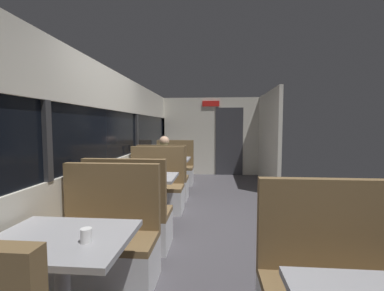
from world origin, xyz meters
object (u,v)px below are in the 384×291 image
object	(u,v)px
dining_table_mid_window	(145,183)
dining_table_far_window	(169,163)
bench_mid_window_facing_entry	(156,192)
bench_far_window_facing_end	(164,183)
seated_passenger	(164,172)
bench_far_window_facing_entry	(174,171)
dining_table_near_window	(61,251)
bench_mid_window_facing_end	(130,221)
coffee_cup_primary	(86,236)
bench_near_window_facing_entry	(106,248)

from	to	relation	value
dining_table_mid_window	dining_table_far_window	xyz separation A→B (m)	(0.00, 2.09, 0.00)
bench_mid_window_facing_entry	bench_far_window_facing_end	distance (m)	0.69
seated_passenger	bench_far_window_facing_entry	bearing A→B (deg)	90.00
dining_table_mid_window	seated_passenger	bearing A→B (deg)	90.00
dining_table_near_window	bench_mid_window_facing_entry	bearing A→B (deg)	90.00
bench_mid_window_facing_end	coffee_cup_primary	xyz separation A→B (m)	(0.21, -1.46, 0.46)
dining_table_near_window	bench_far_window_facing_end	world-z (taller)	bench_far_window_facing_end
dining_table_near_window	dining_table_mid_window	bearing A→B (deg)	90.00
bench_mid_window_facing_end	dining_table_far_window	distance (m)	2.81
coffee_cup_primary	bench_mid_window_facing_end	bearing A→B (deg)	98.22
dining_table_mid_window	bench_mid_window_facing_entry	size ratio (longest dim) A/B	0.82
bench_far_window_facing_end	dining_table_far_window	bearing A→B (deg)	90.00
bench_far_window_facing_end	bench_mid_window_facing_end	bearing A→B (deg)	-90.00
bench_mid_window_facing_entry	bench_far_window_facing_entry	size ratio (longest dim) A/B	1.00
dining_table_near_window	dining_table_far_window	distance (m)	4.18
dining_table_mid_window	seated_passenger	size ratio (longest dim) A/B	0.71
bench_near_window_facing_entry	bench_far_window_facing_end	bearing A→B (deg)	90.00
bench_near_window_facing_entry	bench_mid_window_facing_entry	size ratio (longest dim) A/B	1.00
bench_mid_window_facing_end	bench_far_window_facing_end	bearing A→B (deg)	90.00
bench_far_window_facing_entry	seated_passenger	xyz separation A→B (m)	(0.00, -1.33, 0.21)
dining_table_near_window	coffee_cup_primary	world-z (taller)	coffee_cup_primary
bench_far_window_facing_end	bench_far_window_facing_entry	bearing A→B (deg)	90.00
dining_table_far_window	bench_far_window_facing_end	bearing A→B (deg)	-90.00
coffee_cup_primary	bench_far_window_facing_entry	bearing A→B (deg)	92.44
dining_table_near_window	dining_table_far_window	bearing A→B (deg)	90.00
seated_passenger	coffee_cup_primary	world-z (taller)	seated_passenger
coffee_cup_primary	bench_near_window_facing_entry	bearing A→B (deg)	105.31
dining_table_far_window	bench_far_window_facing_entry	world-z (taller)	bench_far_window_facing_entry
dining_table_far_window	bench_far_window_facing_entry	bearing A→B (deg)	90.00
dining_table_far_window	coffee_cup_primary	distance (m)	4.26
bench_near_window_facing_entry	dining_table_mid_window	size ratio (longest dim) A/B	1.22
dining_table_near_window	bench_far_window_facing_entry	world-z (taller)	bench_far_window_facing_entry
dining_table_near_window	coffee_cup_primary	bearing A→B (deg)	-18.71
bench_mid_window_facing_end	coffee_cup_primary	size ratio (longest dim) A/B	12.22
dining_table_far_window	bench_mid_window_facing_entry	bearing A→B (deg)	-90.00
bench_far_window_facing_entry	coffee_cup_primary	world-z (taller)	bench_far_window_facing_entry
bench_mid_window_facing_entry	seated_passenger	size ratio (longest dim) A/B	0.87
coffee_cup_primary	dining_table_mid_window	bearing A→B (deg)	95.58
bench_mid_window_facing_end	dining_table_far_window	bearing A→B (deg)	90.00
dining_table_near_window	bench_far_window_facing_end	xyz separation A→B (m)	(0.00, 3.48, -0.31)
dining_table_near_window	coffee_cup_primary	distance (m)	0.27
bench_near_window_facing_entry	dining_table_near_window	bearing A→B (deg)	-90.00
bench_far_window_facing_end	bench_near_window_facing_entry	bearing A→B (deg)	-90.00
bench_mid_window_facing_entry	bench_near_window_facing_entry	bearing A→B (deg)	-90.00
bench_near_window_facing_entry	dining_table_far_window	xyz separation A→B (m)	(0.00, 3.48, 0.31)
bench_mid_window_facing_end	bench_far_window_facing_entry	xyz separation A→B (m)	(0.00, 3.49, 0.00)
bench_mid_window_facing_end	coffee_cup_primary	bearing A→B (deg)	-81.78
dining_table_far_window	bench_near_window_facing_entry	bearing A→B (deg)	-90.00
dining_table_far_window	coffee_cup_primary	xyz separation A→B (m)	(0.21, -4.25, 0.15)
bench_mid_window_facing_entry	dining_table_far_window	distance (m)	1.42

